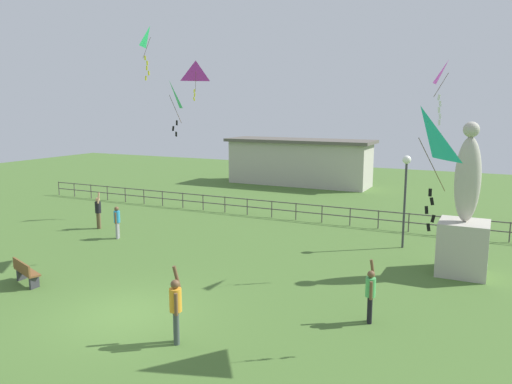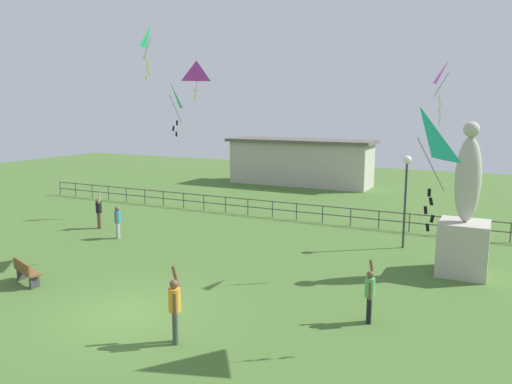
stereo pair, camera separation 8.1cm
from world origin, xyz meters
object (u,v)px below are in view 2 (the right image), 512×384
Objects in this scene: kite_1 at (448,76)px; kite_4 at (170,96)px; kite_0 at (151,40)px; kite_3 at (197,72)px; person_2 at (118,220)px; statue_monument at (464,228)px; lamppost at (406,181)px; person_1 at (99,210)px; person_3 at (175,306)px; kite_2 at (418,141)px; park_bench at (26,271)px; person_0 at (370,292)px.

kite_1 is 1.03× the size of kite_4.
kite_0 reaches higher than kite_3.
person_2 is 7.15m from kite_4.
statue_monument is 3.87m from lamppost.
person_3 is at bearing -38.50° from person_1.
person_2 is (-14.91, -1.71, -0.86)m from statue_monument.
kite_4 reaches higher than lamppost.
kite_0 is 14.33m from kite_2.
statue_monument is at bearing 25.19° from kite_1.
statue_monument is at bearing 3.53° from kite_0.
statue_monument is 2.75× the size of person_3.
kite_3 is at bearing 83.94° from person_2.
person_0 reaches higher than park_bench.
person_2 is 0.69× the size of kite_1.
statue_monument is 2.62× the size of kite_3.
person_2 is at bearing -173.44° from statue_monument.
kite_2 is (12.75, 1.16, 4.83)m from park_bench.
lamppost is 13.24m from person_2.
person_1 is 2.46m from person_2.
person_2 is 0.66× the size of kite_0.
person_3 is at bearing -59.53° from kite_3.
kite_1 is (-0.86, -0.41, 5.45)m from statue_monument.
kite_3 is at bearing 100.50° from kite_0.
kite_3 reaches higher than person_3.
person_1 is 1.24× the size of person_2.
lamppost is 8.62m from person_0.
person_1 is (-14.54, -3.22, -2.04)m from lamppost.
statue_monument is at bearing 70.26° from person_0.
person_1 is at bearing 153.58° from person_2.
person_2 is at bearing 162.60° from person_0.
kite_1 reaches higher than person_2.
kite_4 is at bearing 125.82° from person_3.
statue_monument is 5.53m from kite_1.
kite_4 is at bearing -21.03° from person_1.
statue_monument is 2.97× the size of person_1.
lamppost is 12.84m from kite_3.
kite_0 is (-11.26, 4.92, 8.15)m from person_0.
park_bench is 6.34m from person_2.
person_3 is 0.91× the size of kite_1.
person_2 is (-12.85, 4.03, -0.03)m from person_0.
statue_monument is 3.66× the size of person_2.
person_1 is at bearing 158.97° from kite_4.
kite_3 is (-14.27, 4.32, 6.27)m from statue_monument.
kite_4 is at bearing -41.13° from kite_0.
person_3 is at bearing -107.49° from lamppost.
person_3 is at bearing -41.09° from person_2.
statue_monument reaches higher than lamppost.
kite_0 is at bearing -176.47° from statue_monument.
lamppost is at bearing 93.53° from person_0.
kite_3 is (2.85, 4.94, 7.06)m from person_1.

